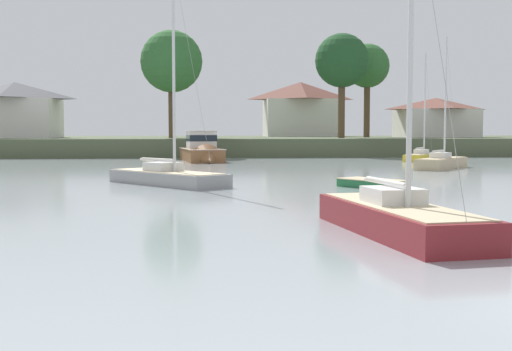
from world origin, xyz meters
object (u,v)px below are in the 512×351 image
sailboat_maroon (398,227)px  sailboat_grey (167,180)px  sailboat_sand (442,166)px  sailboat_yellow (422,158)px  cruiser_wood (203,155)px  dinghy_green (372,185)px

sailboat_maroon → sailboat_grey: size_ratio=0.84×
sailboat_sand → sailboat_yellow: (3.07, 13.69, 0.00)m
cruiser_wood → sailboat_yellow: bearing=-0.1°
sailboat_sand → sailboat_grey: size_ratio=0.86×
sailboat_maroon → cruiser_wood: bearing=97.2°
dinghy_green → sailboat_yellow: sailboat_yellow is taller
sailboat_yellow → sailboat_grey: (-25.02, -27.70, 0.01)m
dinghy_green → sailboat_grey: (-11.49, 3.06, 0.10)m
sailboat_sand → cruiser_wood: bearing=145.2°
sailboat_yellow → sailboat_maroon: size_ratio=1.04×
sailboat_sand → cruiser_wood: size_ratio=1.08×
sailboat_yellow → sailboat_sand: bearing=-102.6°
sailboat_yellow → dinghy_green: bearing=-113.7°
sailboat_maroon → sailboat_grey: bearing=112.8°
sailboat_sand → sailboat_grey: sailboat_grey is taller
sailboat_sand → sailboat_yellow: 14.03m
dinghy_green → cruiser_wood: (-9.33, 30.81, 0.52)m
cruiser_wood → sailboat_maroon: bearing=-82.8°
sailboat_maroon → sailboat_grey: (-8.05, 19.12, 0.01)m
sailboat_maroon → sailboat_yellow: bearing=70.1°
dinghy_green → sailboat_sand: bearing=58.5°
dinghy_green → sailboat_grey: 11.89m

